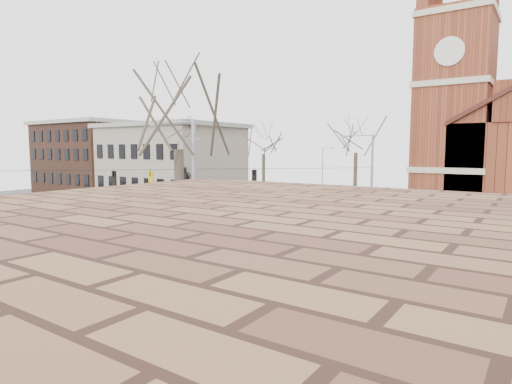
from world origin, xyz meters
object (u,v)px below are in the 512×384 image
Objects in this scene: signal_pole_ne at (370,182)px; tree_nw_far at (184,139)px; tree_nw_near at (264,150)px; signal_pole_se at (192,214)px; parked_car_a at (388,240)px; tree_ne at (356,147)px; signal_pole_nw at (184,173)px; tree_se at (178,135)px; streetlight_north_b at (323,167)px; streetlight_north_a at (265,172)px; cargo_van at (182,254)px.

tree_nw_far is at bearing 175.36° from signal_pole_ne.
tree_nw_near is (-12.87, 2.30, 2.83)m from signal_pole_ne.
signal_pole_se is 2.88× the size of parked_car_a.
tree_nw_near reaches higher than signal_pole_se.
tree_ne is (-2.20, 25.16, 3.05)m from signal_pole_se.
signal_pole_nw is at bearing -173.97° from tree_ne.
signal_pole_nw reaches higher than parked_car_a.
tree_nw_near reaches higher than parked_car_a.
signal_pole_ne is 0.71× the size of tree_nw_far.
signal_pole_nw is at bearing 180.00° from signal_pole_ne.
signal_pole_se is at bearing 124.17° from tree_se.
signal_pole_nw is 1.12× the size of streetlight_north_b.
streetlight_north_b is at bearing 11.75° from parked_car_a.
tree_nw_near is 0.93× the size of tree_se.
tree_nw_near is (-12.87, 25.30, 2.83)m from signal_pole_se.
signal_pole_nw is 25.87m from parked_car_a.
tree_se is at bearing -46.32° from signal_pole_nw.
streetlight_north_a is at bearing 143.10° from signal_pole_ne.
signal_pole_nw is 32.28m from signal_pole_se.
parked_car_a is at bearing -45.90° from tree_ne.
cargo_van is 0.47× the size of tree_se.
tree_nw_near reaches higher than signal_pole_nw.
tree_ne is at bearing 23.80° from parked_car_a.
signal_pole_ne is 27.48m from streetlight_north_a.
tree_ne is at bearing 0.42° from tree_nw_far.
streetlight_north_a is (-21.97, 16.50, -0.48)m from signal_pole_ne.
tree_ne is at bearing -35.95° from streetlight_north_a.
tree_nw_near reaches higher than signal_pole_ne.
tree_nw_far is at bearing 134.53° from signal_pole_se.
tree_se is at bearing -86.27° from signal_pole_ne.
streetlight_north_a is 0.75× the size of tree_nw_near.
tree_se is (1.66, -25.44, 3.41)m from signal_pole_ne.
tree_nw_near is 31.33m from tree_se.
streetlight_north_b is at bearing 130.93° from cargo_van.
tree_nw_near is (9.77, 2.30, 2.83)m from signal_pole_nw.
streetlight_north_a is 17.19m from tree_nw_near.
cargo_van is at bearing -73.61° from streetlight_north_b.
tree_ne reaches higher than cargo_van.
tree_ne is (3.89, 19.68, 6.86)m from cargo_van.
cargo_van is at bearing 134.36° from tree_se.
tree_se is (3.86, -27.60, 0.36)m from tree_ne.
signal_pole_se reaches higher than streetlight_north_b.
streetlight_north_a is at bearing 31.52° from parked_car_a.
tree_ne is at bearing 135.55° from signal_pole_ne.
tree_nw_far reaches higher than parked_car_a.
signal_pole_ne is 22.64m from signal_pole_nw.
streetlight_north_a is at bearing 144.05° from tree_ne.
streetlight_north_a is at bearing 139.57° from cargo_van.
tree_nw_far is 11.81m from tree_nw_near.
cargo_van is at bearing 128.75° from parked_car_a.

